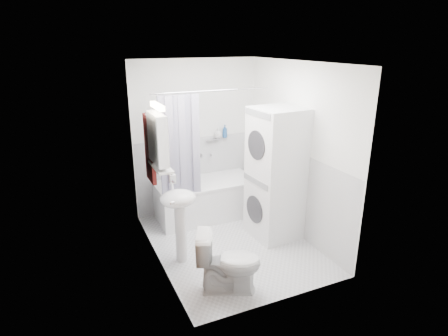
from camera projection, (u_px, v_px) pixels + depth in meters
name	position (u px, v px, depth m)	size (l,w,h in m)	color
floor	(231.00, 243.00, 5.14)	(2.60, 2.60, 0.00)	silver
room_walls	(231.00, 138.00, 4.66)	(2.60, 2.60, 2.60)	white
wainscot	(222.00, 195.00, 5.20)	(1.98, 2.58, 2.58)	silver
door	(172.00, 203.00, 3.98)	(0.05, 2.00, 2.00)	brown
bathtub	(206.00, 197.00, 5.83)	(1.54, 0.73, 0.59)	white
tub_spout	(210.00, 154.00, 6.01)	(0.04, 0.04, 0.12)	silver
curtain_rod	(212.00, 91.00, 5.03)	(0.02, 0.02, 1.72)	silver
shower_curtain	(180.00, 148.00, 5.09)	(0.55, 0.02, 1.45)	#161343
sink	(179.00, 210.00, 4.52)	(0.44, 0.37, 1.04)	white
medicine_cabinet	(158.00, 137.00, 4.37)	(0.13, 0.50, 0.71)	white
shelf	(161.00, 167.00, 4.50)	(0.18, 0.54, 0.03)	silver
shower_caddy	(213.00, 140.00, 5.94)	(0.22, 0.06, 0.02)	silver
towel	(150.00, 147.00, 4.70)	(0.07, 0.36, 0.88)	#5C1114
washer_dryer	(276.00, 174.00, 5.10)	(0.69, 0.69, 1.82)	white
toilet	(229.00, 262.00, 4.07)	(0.39, 0.70, 0.69)	white
soap_pump	(173.00, 180.00, 4.78)	(0.08, 0.17, 0.08)	gray
shelf_bottle	(164.00, 167.00, 4.35)	(0.07, 0.18, 0.07)	gray
shelf_cup	(158.00, 159.00, 4.58)	(0.10, 0.09, 0.10)	gray
shampoo_a	(218.00, 134.00, 5.95)	(0.13, 0.17, 0.13)	gray
shampoo_b	(225.00, 135.00, 6.01)	(0.08, 0.21, 0.08)	#23528E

